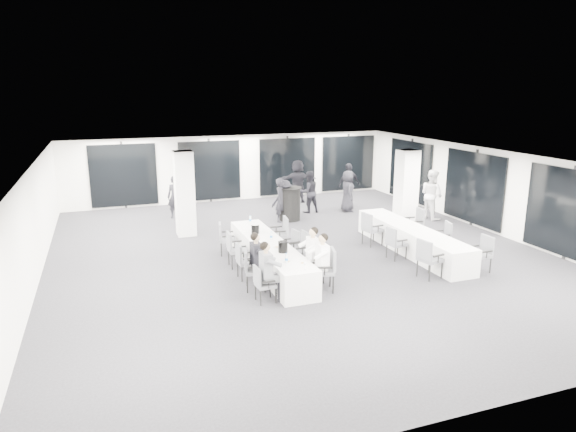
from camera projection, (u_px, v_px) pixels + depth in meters
name	position (u px, v px, depth m)	size (l,w,h in m)	color
room	(313.00, 199.00, 16.10)	(14.04, 16.04, 2.84)	black
column_left	(185.00, 194.00, 16.79)	(0.60, 0.60, 2.80)	white
column_right	(406.00, 192.00, 17.09)	(0.60, 0.60, 2.80)	white
banquet_table_main	(270.00, 256.00, 13.79)	(0.90, 5.00, 0.75)	silver
banquet_table_side	(411.00, 240.00, 15.27)	(0.90, 5.00, 0.75)	silver
cocktail_table	(290.00, 204.00, 18.88)	(0.88, 0.88, 1.23)	black
chair_main_left_near	(262.00, 282.00, 11.64)	(0.45, 0.50, 0.86)	#53555B
chair_main_left_second	(252.00, 267.00, 12.36)	(0.61, 0.64, 1.00)	#53555B
chair_main_left_mid	(244.00, 259.00, 13.07)	(0.48, 0.54, 0.93)	#53555B
chair_main_left_fourth	(234.00, 247.00, 13.94)	(0.51, 0.57, 0.98)	#53555B
chair_main_left_far	(225.00, 237.00, 15.00)	(0.56, 0.59, 0.94)	#53555B
chair_main_right_near	(327.00, 267.00, 12.30)	(0.64, 0.67, 1.04)	#53555B
chair_main_right_second	(316.00, 262.00, 12.88)	(0.50, 0.55, 0.91)	#53555B
chair_main_right_mid	(301.00, 248.00, 13.85)	(0.55, 0.60, 1.01)	#53555B
chair_main_right_fourth	(292.00, 243.00, 14.48)	(0.49, 0.53, 0.87)	#53555B
chair_main_right_far	(281.00, 232.00, 15.37)	(0.57, 0.62, 1.02)	#53555B
chair_side_left_near	(428.00, 256.00, 13.10)	(0.61, 0.65, 1.03)	#53555B
chair_side_left_mid	(395.00, 241.00, 14.59)	(0.52, 0.56, 0.93)	#53555B
chair_side_left_far	(370.00, 227.00, 15.85)	(0.59, 0.64, 1.03)	#53555B
chair_side_right_near	(482.00, 251.00, 13.61)	(0.50, 0.56, 0.97)	#53555B
chair_side_right_mid	(444.00, 235.00, 15.14)	(0.58, 0.60, 0.94)	#53555B
chair_side_right_far	(416.00, 222.00, 16.46)	(0.57, 0.62, 1.02)	#53555B
seated_guest_a	(269.00, 268.00, 11.62)	(0.50, 0.38, 1.44)	slate
seated_guest_b	(259.00, 257.00, 12.33)	(0.50, 0.38, 1.44)	black
seated_guest_c	(320.00, 259.00, 12.21)	(0.50, 0.38, 1.44)	white
seated_guest_d	(310.00, 252.00, 12.75)	(0.50, 0.38, 1.44)	white
standing_guest_a	(281.00, 197.00, 18.60)	(0.66, 0.53, 1.81)	black
standing_guest_b	(309.00, 189.00, 19.94)	(0.90, 0.55, 1.87)	black
standing_guest_c	(285.00, 198.00, 18.79)	(1.10, 0.56, 1.70)	black
standing_guest_d	(349.00, 182.00, 21.10)	(1.18, 0.66, 2.01)	black
standing_guest_e	(348.00, 188.00, 20.17)	(0.88, 0.54, 1.83)	black
standing_guest_f	(298.00, 178.00, 21.68)	(1.91, 0.73, 2.08)	black
standing_guest_g	(175.00, 194.00, 19.14)	(0.66, 0.53, 1.80)	black
standing_guest_h	(432.00, 191.00, 18.98)	(1.01, 0.62, 2.09)	white
ice_bucket_near	(283.00, 247.00, 12.88)	(0.25, 0.25, 0.28)	black
ice_bucket_far	(255.00, 229.00, 14.55)	(0.23, 0.23, 0.26)	black
water_bottle_a	(286.00, 258.00, 12.10)	(0.07, 0.07, 0.22)	silver
water_bottle_b	(271.00, 236.00, 13.96)	(0.07, 0.07, 0.22)	silver
water_bottle_c	(250.00, 219.00, 15.70)	(0.07, 0.07, 0.21)	silver
plate_a	(287.00, 262.00, 12.17)	(0.20, 0.20, 0.03)	white
plate_b	(303.00, 263.00, 12.07)	(0.18, 0.18, 0.03)	white
plate_c	(277.00, 247.00, 13.29)	(0.20, 0.20, 0.03)	white
wine_glass	(305.00, 264.00, 11.63)	(0.07, 0.07, 0.19)	silver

